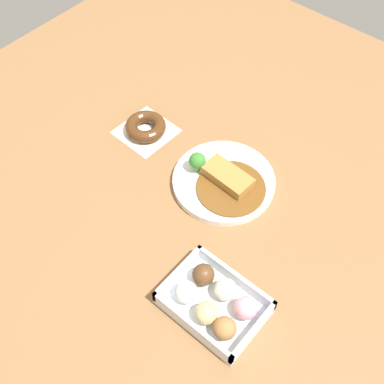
{
  "coord_description": "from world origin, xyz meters",
  "views": [
    {
      "loc": [
        0.42,
        -0.52,
        0.92
      ],
      "look_at": [
        -0.01,
        -0.02,
        0.03
      ],
      "focal_mm": 45.74,
      "sensor_mm": 36.0,
      "label": 1
    }
  ],
  "objects": [
    {
      "name": "ground_plane",
      "position": [
        0.0,
        0.0,
        0.0
      ],
      "size": [
        1.6,
        1.6,
        0.0
      ],
      "primitive_type": "plane",
      "color": "brown"
    },
    {
      "name": "curry_plate",
      "position": [
        0.02,
        0.06,
        0.02
      ],
      "size": [
        0.24,
        0.24,
        0.07
      ],
      "color": "white",
      "rests_on": "ground_plane"
    },
    {
      "name": "donut_box",
      "position": [
        0.2,
        -0.19,
        0.02
      ],
      "size": [
        0.2,
        0.14,
        0.06
      ],
      "color": "silver",
      "rests_on": "ground_plane"
    },
    {
      "name": "chocolate_ring_donut",
      "position": [
        -0.24,
        0.06,
        0.02
      ],
      "size": [
        0.14,
        0.14,
        0.03
      ],
      "color": "white",
      "rests_on": "ground_plane"
    }
  ]
}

